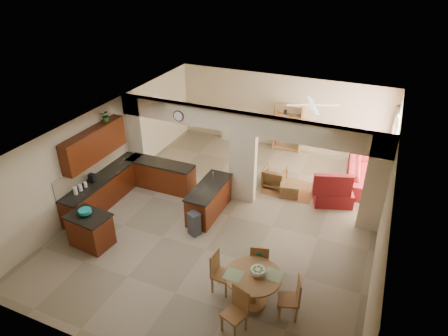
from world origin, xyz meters
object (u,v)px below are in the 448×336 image
at_px(sofa, 364,173).
at_px(kitchen_island, 91,230).
at_px(dining_table, 253,285).
at_px(armchair, 274,177).

bearing_deg(sofa, kitchen_island, 128.80).
distance_m(kitchen_island, sofa, 8.53).
bearing_deg(sofa, dining_table, 159.84).
bearing_deg(dining_table, sofa, 75.40).
distance_m(sofa, armchair, 2.92).
relative_size(dining_table, sofa, 0.47).
xyz_separation_m(sofa, armchair, (-2.62, -1.29, -0.05)).
height_order(sofa, armchair, sofa).
height_order(dining_table, armchair, dining_table).
distance_m(kitchen_island, dining_table, 4.49).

